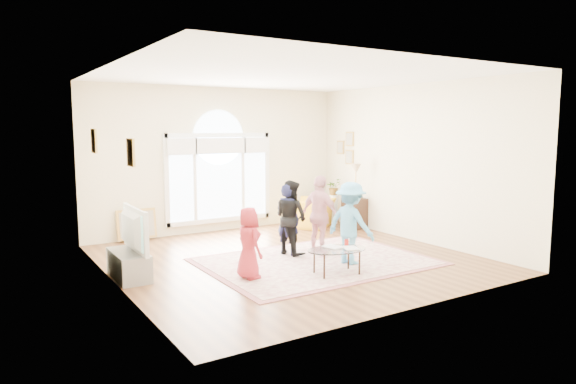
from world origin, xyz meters
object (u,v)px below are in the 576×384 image
television (128,230)px  armchair (313,213)px  coffee_table (337,250)px  tv_console (129,265)px  area_rug (316,261)px

television → armchair: (4.78, 1.90, -0.43)m
television → coffee_table: size_ratio=1.11×
television → coffee_table: 3.25m
tv_console → armchair: size_ratio=0.99×
tv_console → area_rug: bearing=-13.8°
tv_console → television: size_ratio=0.85×
armchair → area_rug: bearing=16.6°
television → armchair: size_ratio=1.17×
tv_console → armchair: 5.16m
area_rug → tv_console: tv_console is taller
coffee_table → television: bearing=160.6°
television → area_rug: bearing=-13.9°
area_rug → armchair: (1.77, 2.64, 0.32)m
area_rug → coffee_table: coffee_table is taller
armchair → television: bearing=-17.8°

